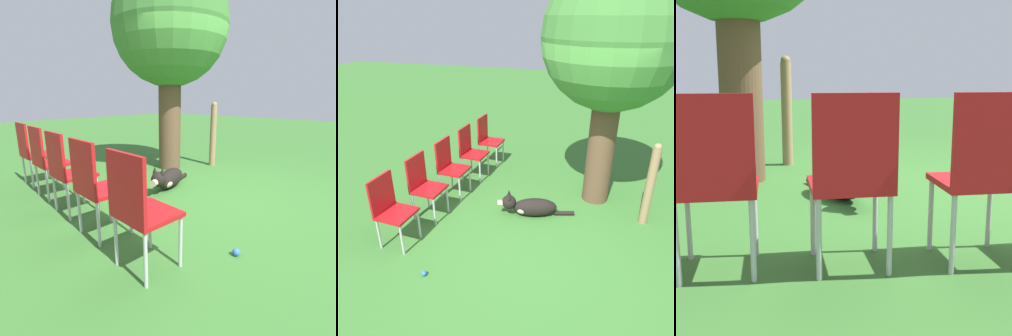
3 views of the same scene
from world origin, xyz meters
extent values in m
plane|color=#38702D|center=(0.00, 0.00, 0.00)|extent=(30.00, 30.00, 0.00)
cylinder|color=brown|center=(0.74, 1.60, 1.00)|extent=(0.42, 0.42, 2.00)
ellipsoid|color=black|center=(-0.12, 0.79, 0.14)|extent=(0.73, 0.46, 0.28)
ellipsoid|color=#C6B293|center=(-0.30, 0.74, 0.13)|extent=(0.29, 0.29, 0.17)
sphere|color=black|center=(-0.50, 0.68, 0.23)|extent=(0.27, 0.27, 0.22)
cylinder|color=#C6B293|center=(-0.62, 0.64, 0.22)|extent=(0.12, 0.12, 0.09)
cone|color=black|center=(-0.48, 0.62, 0.37)|extent=(0.07, 0.07, 0.10)
cone|color=black|center=(-0.52, 0.74, 0.37)|extent=(0.07, 0.07, 0.10)
cylinder|color=black|center=(0.32, 0.93, 0.03)|extent=(0.31, 0.15, 0.07)
cylinder|color=#937551|center=(1.48, 1.09, 0.60)|extent=(0.12, 0.12, 1.19)
sphere|color=#937551|center=(1.48, 1.09, 1.21)|extent=(0.11, 0.11, 0.11)
cube|color=#B21419|center=(-1.64, 0.32, 0.47)|extent=(0.45, 0.46, 0.04)
cube|color=#B21419|center=(-1.83, 0.33, 0.73)|extent=(0.06, 0.44, 0.50)
cylinder|color=#B7B7BC|center=(-1.45, 0.49, 0.22)|extent=(0.03, 0.03, 0.45)
cylinder|color=#B7B7BC|center=(-1.47, 0.12, 0.22)|extent=(0.03, 0.03, 0.45)
cylinder|color=#B7B7BC|center=(-1.81, 0.52, 0.22)|extent=(0.03, 0.03, 0.45)
cube|color=#B21419|center=(-1.56, 1.03, 0.47)|extent=(0.45, 0.46, 0.04)
cube|color=#B21419|center=(-1.75, 1.04, 0.73)|extent=(0.06, 0.44, 0.50)
cylinder|color=#B7B7BC|center=(-1.37, 1.21, 0.22)|extent=(0.03, 0.03, 0.45)
cylinder|color=#B7B7BC|center=(-1.39, 0.83, 0.22)|extent=(0.03, 0.03, 0.45)
cylinder|color=#B7B7BC|center=(-1.73, 1.23, 0.22)|extent=(0.03, 0.03, 0.45)
cylinder|color=#B7B7BC|center=(-1.75, 0.85, 0.22)|extent=(0.03, 0.03, 0.45)
cube|color=#B21419|center=(-1.48, 1.75, 0.47)|extent=(0.45, 0.46, 0.04)
cube|color=#B21419|center=(-1.67, 1.76, 0.73)|extent=(0.06, 0.44, 0.50)
cylinder|color=#B7B7BC|center=(-1.29, 1.93, 0.22)|extent=(0.03, 0.03, 0.45)
cylinder|color=#B7B7BC|center=(-1.31, 1.55, 0.22)|extent=(0.03, 0.03, 0.45)
cylinder|color=#B7B7BC|center=(-1.65, 1.95, 0.22)|extent=(0.03, 0.03, 0.45)
cylinder|color=#B7B7BC|center=(-1.67, 1.57, 0.22)|extent=(0.03, 0.03, 0.45)
camera|label=1|loc=(-3.00, -1.80, 1.34)|focal=28.00mm
camera|label=2|loc=(0.72, -3.44, 2.85)|focal=35.00mm
camera|label=3|loc=(-4.01, 1.60, 1.08)|focal=50.00mm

